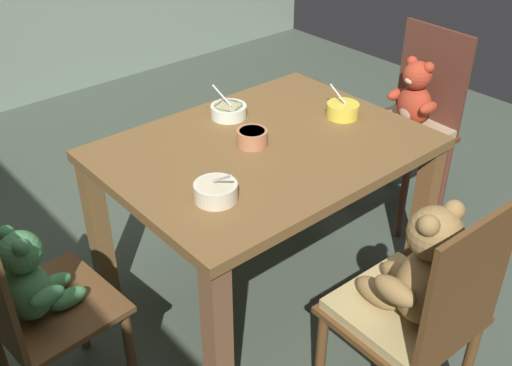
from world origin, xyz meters
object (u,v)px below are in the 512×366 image
object	(u,v)px
dining_table	(264,169)
porridge_bowl_cream_near_left	(216,191)
teddy_chair_near_left	(31,294)
porridge_bowl_white_far_center	(229,111)
porridge_bowl_yellow_near_right	(343,110)
teddy_chair_near_front	(420,290)
porridge_bowl_terracotta_center	(252,137)
teddy_chair_near_right	(410,114)

from	to	relation	value
dining_table	porridge_bowl_cream_near_left	size ratio (longest dim) A/B	7.74
teddy_chair_near_left	porridge_bowl_white_far_center	xyz separation A→B (m)	(1.01, 0.27, 0.21)
porridge_bowl_yellow_near_right	teddy_chair_near_front	bearing A→B (deg)	-122.23
dining_table	teddy_chair_near_front	xyz separation A→B (m)	(-0.08, -0.80, -0.03)
porridge_bowl_cream_near_left	dining_table	bearing A→B (deg)	25.70
porridge_bowl_yellow_near_right	porridge_bowl_terracotta_center	bearing A→B (deg)	172.42
teddy_chair_near_front	porridge_bowl_yellow_near_right	distance (m)	0.93
dining_table	porridge_bowl_white_far_center	distance (m)	0.31
teddy_chair_near_front	porridge_bowl_terracotta_center	size ratio (longest dim) A/B	7.68
teddy_chair_near_front	porridge_bowl_cream_near_left	world-z (taller)	teddy_chair_near_front
teddy_chair_near_right	porridge_bowl_cream_near_left	world-z (taller)	teddy_chair_near_right
porridge_bowl_terracotta_center	porridge_bowl_white_far_center	bearing A→B (deg)	71.31
dining_table	porridge_bowl_cream_near_left	world-z (taller)	porridge_bowl_cream_near_left
dining_table	porridge_bowl_white_far_center	bearing A→B (deg)	80.64
teddy_chair_near_front	teddy_chair_near_left	xyz separation A→B (m)	(-0.88, 0.80, -0.05)
teddy_chair_near_front	porridge_bowl_white_far_center	size ratio (longest dim) A/B	5.78
teddy_chair_near_right	teddy_chair_near_left	bearing A→B (deg)	2.75
teddy_chair_near_left	porridge_bowl_yellow_near_right	distance (m)	1.38
teddy_chair_near_right	porridge_bowl_terracotta_center	distance (m)	1.01
dining_table	teddy_chair_near_right	xyz separation A→B (m)	(0.95, 0.01, -0.06)
teddy_chair_near_right	porridge_bowl_yellow_near_right	bearing A→B (deg)	6.51
porridge_bowl_white_far_center	porridge_bowl_yellow_near_right	size ratio (longest dim) A/B	1.10
porridge_bowl_cream_near_left	porridge_bowl_terracotta_center	size ratio (longest dim) A/B	1.31
porridge_bowl_white_far_center	teddy_chair_near_front	bearing A→B (deg)	-96.77
teddy_chair_near_left	porridge_bowl_terracotta_center	size ratio (longest dim) A/B	7.62
porridge_bowl_cream_near_left	porridge_bowl_white_far_center	distance (m)	0.62
porridge_bowl_cream_near_left	teddy_chair_near_right	bearing A→B (deg)	7.96
porridge_bowl_yellow_near_right	porridge_bowl_terracotta_center	distance (m)	0.45
dining_table	teddy_chair_near_left	size ratio (longest dim) A/B	1.33
porridge_bowl_white_far_center	porridge_bowl_yellow_near_right	xyz separation A→B (m)	(0.36, -0.31, 0.00)
porridge_bowl_cream_near_left	porridge_bowl_yellow_near_right	bearing A→B (deg)	10.79
dining_table	porridge_bowl_white_far_center	world-z (taller)	porridge_bowl_white_far_center
teddy_chair_near_right	porridge_bowl_white_far_center	distance (m)	0.97
dining_table	teddy_chair_near_front	distance (m)	0.81
dining_table	porridge_bowl_terracotta_center	distance (m)	0.15
porridge_bowl_cream_near_left	porridge_bowl_yellow_near_right	size ratio (longest dim) A/B	1.08
teddy_chair_near_left	porridge_bowl_yellow_near_right	size ratio (longest dim) A/B	6.29
teddy_chair_near_right	porridge_bowl_terracotta_center	world-z (taller)	teddy_chair_near_right
dining_table	porridge_bowl_cream_near_left	xyz separation A→B (m)	(-0.37, -0.18, 0.14)
teddy_chair_near_left	teddy_chair_near_right	distance (m)	1.92
teddy_chair_near_front	dining_table	bearing A→B (deg)	-4.05
teddy_chair_near_front	teddy_chair_near_left	bearing A→B (deg)	49.40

